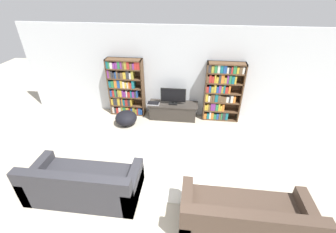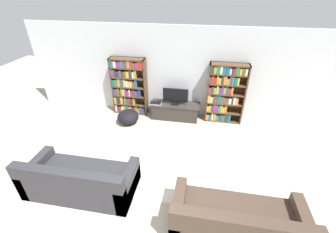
{
  "view_description": "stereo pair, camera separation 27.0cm",
  "coord_description": "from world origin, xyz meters",
  "px_view_note": "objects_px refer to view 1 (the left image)",
  "views": [
    {
      "loc": [
        0.57,
        -1.86,
        3.55
      ],
      "look_at": [
        0.01,
        2.81,
        0.7
      ],
      "focal_mm": 24.0,
      "sensor_mm": 36.0,
      "label": 1
    },
    {
      "loc": [
        0.84,
        -1.82,
        3.55
      ],
      "look_at": [
        0.01,
        2.81,
        0.7
      ],
      "focal_mm": 24.0,
      "sensor_mm": 36.0,
      "label": 2
    }
  ],
  "objects_px": {
    "bookshelf_right": "(221,91)",
    "laptop": "(153,103)",
    "tv_stand": "(173,111)",
    "beanbag_ottoman": "(126,118)",
    "television": "(173,96)",
    "couch_left_sectional": "(84,185)",
    "couch_right_sofa": "(245,218)",
    "bookshelf_left": "(125,87)"
  },
  "relations": [
    {
      "from": "bookshelf_right",
      "to": "television",
      "type": "bearing_deg",
      "value": -174.13
    },
    {
      "from": "bookshelf_right",
      "to": "couch_right_sofa",
      "type": "distance_m",
      "value": 3.59
    },
    {
      "from": "tv_stand",
      "to": "television",
      "type": "bearing_deg",
      "value": -90.0
    },
    {
      "from": "tv_stand",
      "to": "couch_right_sofa",
      "type": "height_order",
      "value": "couch_right_sofa"
    },
    {
      "from": "bookshelf_left",
      "to": "beanbag_ottoman",
      "type": "bearing_deg",
      "value": -77.45
    },
    {
      "from": "beanbag_ottoman",
      "to": "couch_right_sofa",
      "type": "bearing_deg",
      "value": -45.94
    },
    {
      "from": "tv_stand",
      "to": "beanbag_ottoman",
      "type": "xyz_separation_m",
      "value": [
        -1.29,
        -0.51,
        -0.04
      ]
    },
    {
      "from": "bookshelf_right",
      "to": "beanbag_ottoman",
      "type": "height_order",
      "value": "bookshelf_right"
    },
    {
      "from": "couch_left_sectional",
      "to": "laptop",
      "type": "bearing_deg",
      "value": 74.87
    },
    {
      "from": "beanbag_ottoman",
      "to": "couch_left_sectional",
      "type": "bearing_deg",
      "value": -91.91
    },
    {
      "from": "laptop",
      "to": "bookshelf_right",
      "type": "bearing_deg",
      "value": 5.86
    },
    {
      "from": "couch_right_sofa",
      "to": "tv_stand",
      "type": "bearing_deg",
      "value": 113.84
    },
    {
      "from": "television",
      "to": "tv_stand",
      "type": "bearing_deg",
      "value": 90.0
    },
    {
      "from": "beanbag_ottoman",
      "to": "bookshelf_left",
      "type": "bearing_deg",
      "value": 102.55
    },
    {
      "from": "bookshelf_right",
      "to": "couch_right_sofa",
      "type": "height_order",
      "value": "bookshelf_right"
    },
    {
      "from": "tv_stand",
      "to": "beanbag_ottoman",
      "type": "height_order",
      "value": "tv_stand"
    },
    {
      "from": "bookshelf_right",
      "to": "beanbag_ottoman",
      "type": "bearing_deg",
      "value": -166.39
    },
    {
      "from": "bookshelf_left",
      "to": "television",
      "type": "height_order",
      "value": "bookshelf_left"
    },
    {
      "from": "bookshelf_right",
      "to": "laptop",
      "type": "height_order",
      "value": "bookshelf_right"
    },
    {
      "from": "bookshelf_left",
      "to": "television",
      "type": "xyz_separation_m",
      "value": [
        1.44,
        -0.14,
        -0.13
      ]
    },
    {
      "from": "beanbag_ottoman",
      "to": "bookshelf_right",
      "type": "bearing_deg",
      "value": 13.61
    },
    {
      "from": "bookshelf_left",
      "to": "couch_left_sectional",
      "type": "relative_size",
      "value": 0.83
    },
    {
      "from": "couch_left_sectional",
      "to": "couch_right_sofa",
      "type": "height_order",
      "value": "couch_left_sectional"
    },
    {
      "from": "bookshelf_left",
      "to": "laptop",
      "type": "distance_m",
      "value": 0.96
    },
    {
      "from": "bookshelf_right",
      "to": "tv_stand",
      "type": "relative_size",
      "value": 1.2
    },
    {
      "from": "television",
      "to": "beanbag_ottoman",
      "type": "height_order",
      "value": "television"
    },
    {
      "from": "tv_stand",
      "to": "beanbag_ottoman",
      "type": "relative_size",
      "value": 2.33
    },
    {
      "from": "tv_stand",
      "to": "bookshelf_right",
      "type": "bearing_deg",
      "value": 5.33
    },
    {
      "from": "laptop",
      "to": "couch_right_sofa",
      "type": "height_order",
      "value": "couch_right_sofa"
    },
    {
      "from": "bookshelf_left",
      "to": "couch_right_sofa",
      "type": "height_order",
      "value": "bookshelf_left"
    },
    {
      "from": "bookshelf_left",
      "to": "television",
      "type": "distance_m",
      "value": 1.45
    },
    {
      "from": "couch_right_sofa",
      "to": "beanbag_ottoman",
      "type": "height_order",
      "value": "couch_right_sofa"
    },
    {
      "from": "television",
      "to": "laptop",
      "type": "relative_size",
      "value": 2.06
    },
    {
      "from": "tv_stand",
      "to": "bookshelf_left",
      "type": "bearing_deg",
      "value": 175.06
    },
    {
      "from": "tv_stand",
      "to": "beanbag_ottoman",
      "type": "distance_m",
      "value": 1.39
    },
    {
      "from": "bookshelf_right",
      "to": "laptop",
      "type": "bearing_deg",
      "value": -174.14
    },
    {
      "from": "couch_left_sectional",
      "to": "television",
      "type": "bearing_deg",
      "value": 65.55
    },
    {
      "from": "couch_left_sectional",
      "to": "bookshelf_left",
      "type": "bearing_deg",
      "value": 91.04
    },
    {
      "from": "bookshelf_right",
      "to": "couch_left_sectional",
      "type": "xyz_separation_m",
      "value": [
        -2.72,
        -3.17,
        -0.62
      ]
    },
    {
      "from": "bookshelf_right",
      "to": "tv_stand",
      "type": "height_order",
      "value": "bookshelf_right"
    },
    {
      "from": "tv_stand",
      "to": "beanbag_ottoman",
      "type": "bearing_deg",
      "value": -158.34
    },
    {
      "from": "bookshelf_right",
      "to": "laptop",
      "type": "distance_m",
      "value": 1.97
    }
  ]
}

